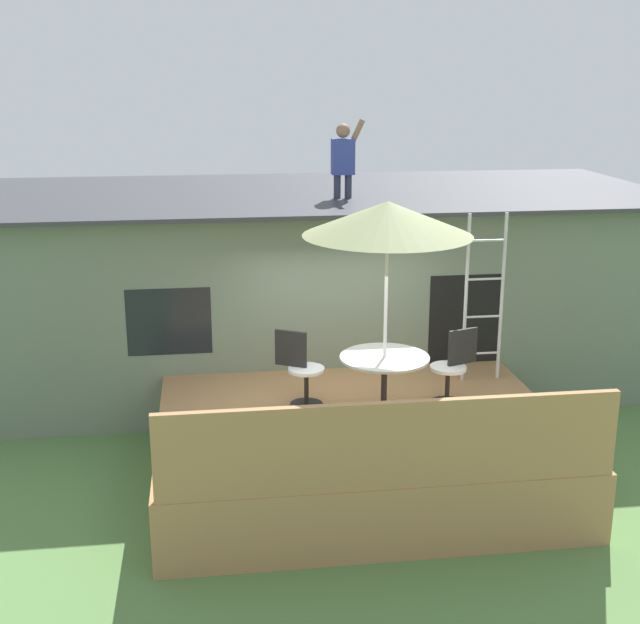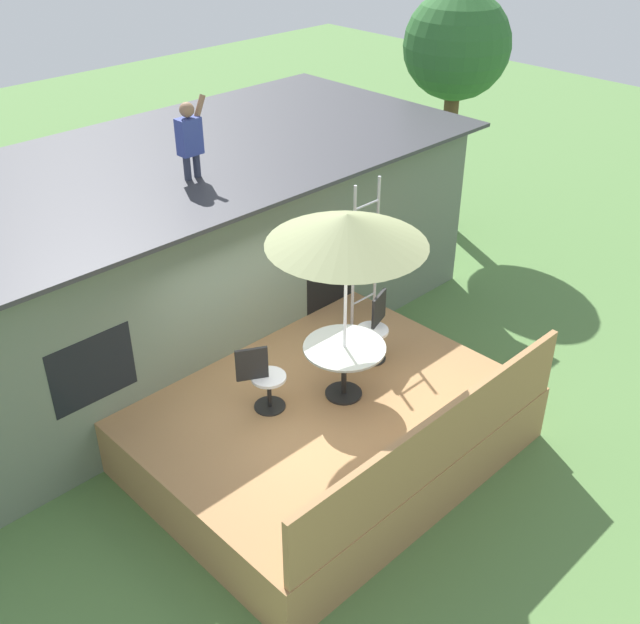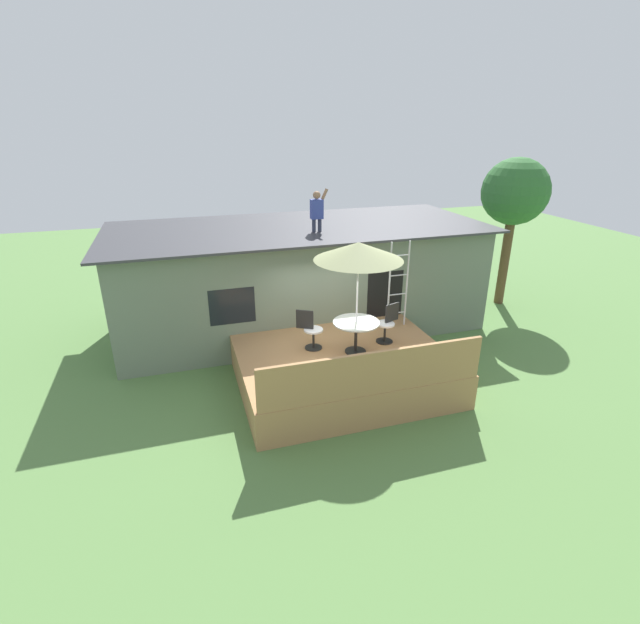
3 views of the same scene
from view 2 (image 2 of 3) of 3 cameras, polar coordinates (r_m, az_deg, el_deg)
The scene contains 11 objects.
ground_plane at distance 10.32m, azimuth -0.00°, elevation -10.06°, with size 40.00×40.00×0.00m, color #567F42.
house at distance 11.88m, azimuth -12.22°, elevation 3.89°, with size 10.50×4.50×2.94m.
deck at distance 10.06m, azimuth -0.00°, elevation -8.36°, with size 4.64×3.86×0.80m, color #A87A4C.
deck_railing at distance 8.59m, azimuth 8.90°, elevation -9.68°, with size 4.54×0.08×0.90m, color #A87A4C.
patio_table at distance 9.56m, azimuth 1.83°, elevation -3.39°, with size 1.04×1.04×0.74m.
patio_umbrella at distance 8.67m, azimuth 2.03°, elevation 6.19°, with size 1.90×1.90×2.54m.
step_ladder at distance 10.88m, azimuth 3.40°, elevation 4.40°, with size 0.52×0.04×2.20m.
person_figure at distance 10.60m, azimuth -9.74°, elevation 12.95°, with size 0.47×0.20×1.11m.
patio_chair_left at distance 9.43m, azimuth -4.31°, elevation -4.99°, with size 0.58×0.44×0.92m.
patio_chair_right at distance 10.37m, azimuth 4.11°, elevation -1.21°, with size 0.60×0.44×0.92m.
backyard_tree at distance 15.39m, azimuth 10.20°, elevation 18.85°, with size 2.04×2.04×4.67m.
Camera 2 is at (-5.38, -5.53, 6.86)m, focal length 42.71 mm.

